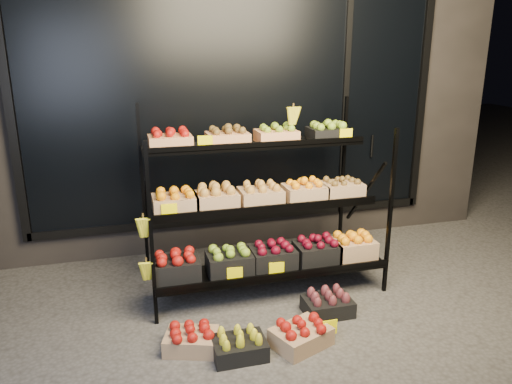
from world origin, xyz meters
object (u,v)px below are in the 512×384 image
object	(u,v)px
floor_crate_midleft	(239,345)
floor_crate_midright	(301,334)
display_rack	(262,205)
floor_crate_left	(191,338)

from	to	relation	value
floor_crate_midleft	floor_crate_midright	world-z (taller)	floor_crate_midright
display_rack	floor_crate_midright	size ratio (longest dim) A/B	4.41
display_rack	floor_crate_midleft	bearing A→B (deg)	-114.56
display_rack	floor_crate_left	distance (m)	1.35
display_rack	floor_crate_midleft	size ratio (longest dim) A/B	5.69
display_rack	floor_crate_midleft	xyz separation A→B (m)	(-0.47, -1.03, -0.69)
floor_crate_left	floor_crate_midright	xyz separation A→B (m)	(0.80, -0.17, 0.01)
floor_crate_midleft	floor_crate_midright	size ratio (longest dim) A/B	0.77
floor_crate_left	floor_crate_midright	size ratio (longest dim) A/B	0.91
floor_crate_midleft	floor_crate_midright	bearing A→B (deg)	1.09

